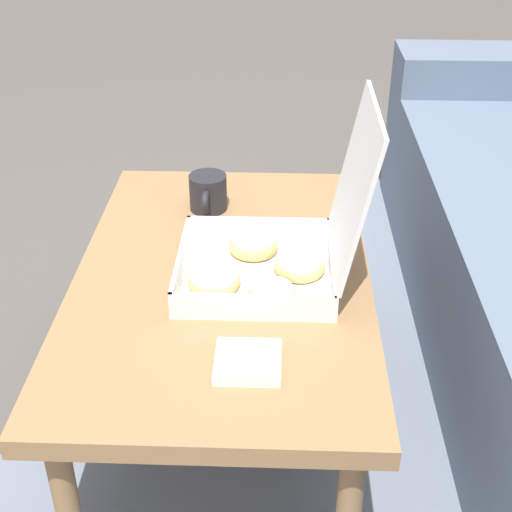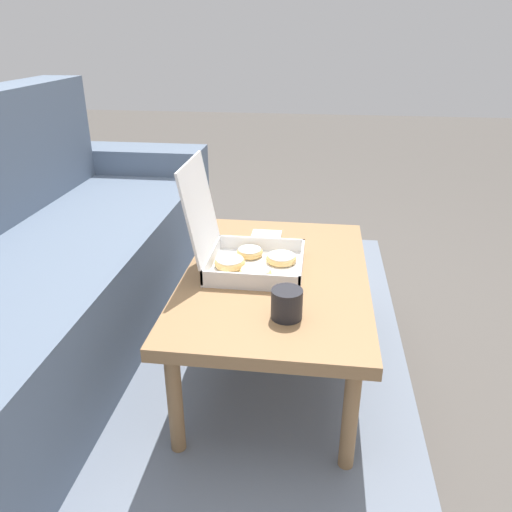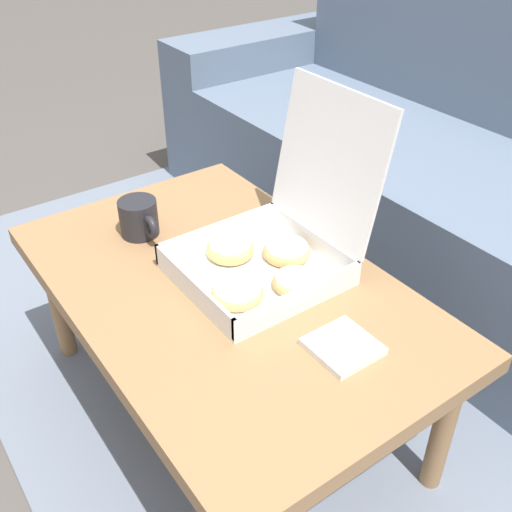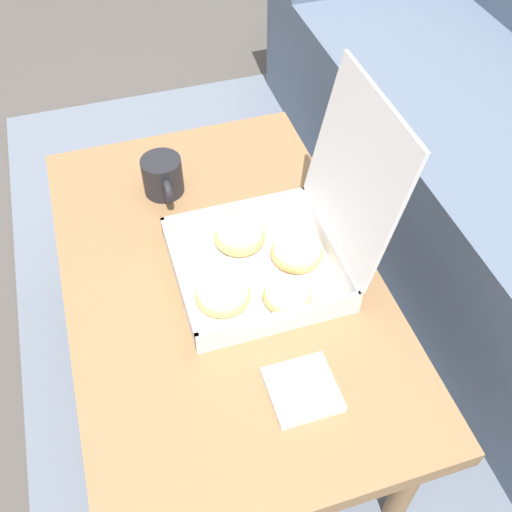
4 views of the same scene
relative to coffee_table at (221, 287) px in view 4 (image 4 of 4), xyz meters
name	(u,v)px [view 4 (image 4 of 4)]	position (x,y,z in m)	size (l,w,h in m)	color
ground_plane	(282,361)	(0.00, 0.14, -0.35)	(12.00, 12.00, 0.00)	#514C47
area_rug	(390,331)	(0.00, 0.44, -0.35)	(2.53, 1.86, 0.01)	slate
coffee_table	(221,287)	(0.00, 0.00, 0.00)	(0.97, 0.61, 0.40)	#997047
pastry_box	(277,248)	(0.02, 0.11, 0.10)	(0.30, 0.38, 0.37)	white
coffee_mug	(163,177)	(-0.27, -0.05, 0.08)	(0.13, 0.09, 0.09)	#232328
napkin_stack	(302,390)	(0.29, 0.07, 0.05)	(0.11, 0.11, 0.01)	white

